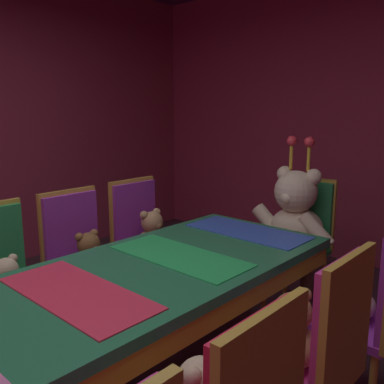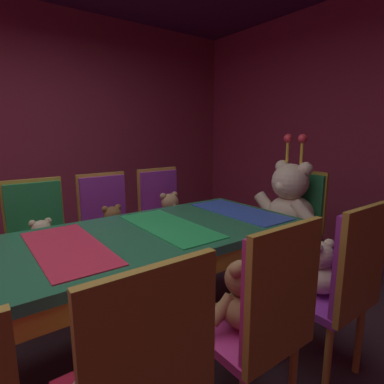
% 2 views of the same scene
% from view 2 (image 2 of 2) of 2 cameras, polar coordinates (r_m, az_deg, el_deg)
% --- Properties ---
extents(ground_plane, '(7.90, 7.90, 0.00)m').
position_cam_2_polar(ground_plane, '(2.10, -20.27, -28.89)').
color(ground_plane, '#3F2D38').
extents(wall_back, '(5.20, 0.12, 2.80)m').
position_cam_2_polar(wall_back, '(3.92, 30.10, 10.69)').
color(wall_back, '#99334C').
rests_on(wall_back, ground_plane).
extents(banquet_table, '(0.90, 2.88, 0.75)m').
position_cam_2_polar(banquet_table, '(1.76, -21.72, -12.09)').
color(banquet_table, '#26724C').
rests_on(banquet_table, ground_plane).
extents(chair_left_2, '(0.42, 0.41, 0.98)m').
position_cam_2_polar(chair_left_2, '(2.55, -26.44, -6.69)').
color(chair_left_2, '#268C4C').
rests_on(chair_left_2, ground_plane).
extents(teddy_left_2, '(0.22, 0.28, 0.27)m').
position_cam_2_polar(teddy_left_2, '(2.43, -25.76, -8.10)').
color(teddy_left_2, beige).
rests_on(teddy_left_2, chair_left_2).
extents(chair_left_3, '(0.42, 0.41, 0.98)m').
position_cam_2_polar(chair_left_3, '(2.70, -15.44, -5.02)').
color(chair_left_3, purple).
rests_on(chair_left_3, ground_plane).
extents(teddy_left_3, '(0.24, 0.31, 0.29)m').
position_cam_2_polar(teddy_left_3, '(2.57, -14.24, -6.06)').
color(teddy_left_3, brown).
rests_on(teddy_left_3, chair_left_3).
extents(chair_left_4, '(0.42, 0.41, 0.98)m').
position_cam_2_polar(chair_left_4, '(2.95, -5.53, -3.28)').
color(chair_left_4, purple).
rests_on(chair_left_4, ground_plane).
extents(teddy_left_4, '(0.27, 0.34, 0.33)m').
position_cam_2_polar(teddy_left_4, '(2.83, -3.99, -3.86)').
color(teddy_left_4, tan).
rests_on(teddy_left_4, chair_left_4).
extents(chair_right_2, '(0.42, 0.41, 0.98)m').
position_cam_2_polar(chair_right_2, '(1.09, -9.17, -30.87)').
color(chair_right_2, red).
rests_on(chair_right_2, ground_plane).
extents(teddy_right_2, '(0.25, 0.33, 0.31)m').
position_cam_2_polar(teddy_right_2, '(1.20, -12.79, -27.02)').
color(teddy_right_2, beige).
rests_on(teddy_right_2, chair_right_2).
extents(chair_right_3, '(0.42, 0.41, 0.98)m').
position_cam_2_polar(chair_right_3, '(1.39, 13.58, -20.70)').
color(chair_right_3, '#CC338C').
rests_on(chair_right_3, ground_plane).
extents(teddy_right_3, '(0.26, 0.34, 0.32)m').
position_cam_2_polar(teddy_right_3, '(1.48, 8.99, -18.61)').
color(teddy_right_3, '#9E7247').
rests_on(teddy_right_3, chair_right_3).
extents(chair_right_4, '(0.42, 0.41, 0.98)m').
position_cam_2_polar(chair_right_4, '(1.79, 26.18, -14.03)').
color(chair_right_4, purple).
rests_on(chair_right_4, ground_plane).
extents(teddy_right_4, '(0.24, 0.32, 0.30)m').
position_cam_2_polar(teddy_right_4, '(1.86, 22.10, -13.16)').
color(teddy_right_4, beige).
rests_on(teddy_right_4, chair_right_4).
extents(throne_chair, '(0.41, 0.42, 0.98)m').
position_cam_2_polar(throne_chair, '(2.94, 19.05, -3.91)').
color(throne_chair, '#268C4C').
rests_on(throne_chair, ground_plane).
extents(king_teddy_bear, '(0.66, 0.51, 0.85)m').
position_cam_2_polar(king_teddy_bear, '(2.77, 17.26, -1.85)').
color(king_teddy_bear, beige).
rests_on(king_teddy_bear, throne_chair).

